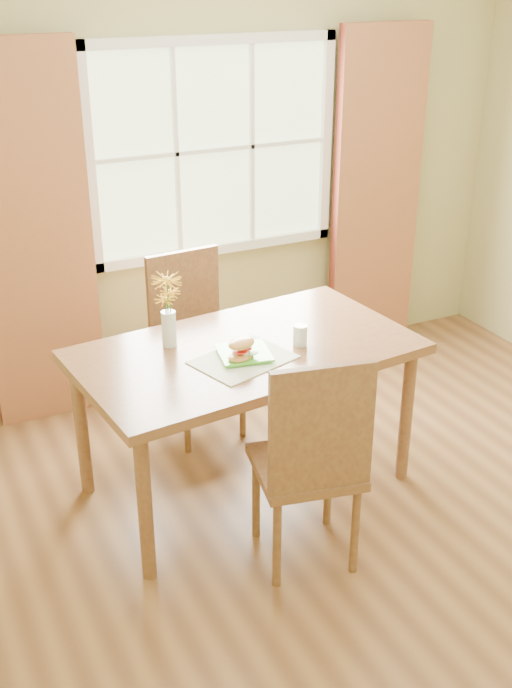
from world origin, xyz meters
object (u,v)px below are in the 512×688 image
object	(u,v)px
water_glass	(300,336)
flower_vase	(168,303)
croissant_sandwich	(242,349)
chair_near	(313,457)
chair_far	(192,335)
dining_table	(246,362)

from	to	relation	value
water_glass	flower_vase	size ratio (longest dim) A/B	0.28
flower_vase	croissant_sandwich	bearing A→B (deg)	-54.51
chair_near	chair_far	world-z (taller)	chair_near
chair_far	chair_near	bearing A→B (deg)	-94.56
dining_table	chair_near	distance (m)	0.72
chair_near	dining_table	bearing A→B (deg)	100.04
dining_table	chair_far	bearing A→B (deg)	84.88
dining_table	water_glass	size ratio (longest dim) A/B	16.44
chair_near	croissant_sandwich	distance (m)	0.64
dining_table	croissant_sandwich	distance (m)	0.23
croissant_sandwich	flower_vase	distance (m)	0.44
chair_far	croissant_sandwich	distance (m)	0.91
dining_table	water_glass	world-z (taller)	water_glass
croissant_sandwich	water_glass	distance (m)	0.35
croissant_sandwich	chair_near	bearing A→B (deg)	-102.24
chair_far	croissant_sandwich	size ratio (longest dim) A/B	6.20
chair_far	water_glass	bearing A→B (deg)	-76.25
chair_far	flower_vase	distance (m)	0.77
dining_table	water_glass	distance (m)	0.30
flower_vase	water_glass	bearing A→B (deg)	-25.68
croissant_sandwich	flower_vase	world-z (taller)	flower_vase
dining_table	chair_far	xyz separation A→B (m)	(-0.01, 0.71, -0.14)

